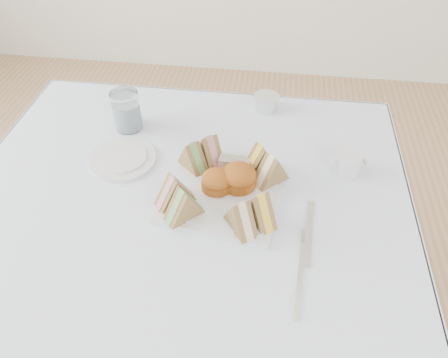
# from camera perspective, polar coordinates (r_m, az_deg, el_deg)

# --- Properties ---
(table) EXTENTS (0.90, 0.90, 0.74)m
(table) POSITION_cam_1_polar(r_m,az_deg,el_deg) (1.25, -4.77, -16.55)
(table) COLOR brown
(table) RESTS_ON floor
(tablecloth) EXTENTS (1.02, 1.02, 0.01)m
(tablecloth) POSITION_cam_1_polar(r_m,az_deg,el_deg) (0.95, -6.05, -5.02)
(tablecloth) COLOR #D1DFFC
(tablecloth) RESTS_ON table
(serving_plate) EXTENTS (0.29, 0.29, 0.01)m
(serving_plate) POSITION_cam_1_polar(r_m,az_deg,el_deg) (0.98, 0.00, -1.88)
(serving_plate) COLOR silver
(serving_plate) RESTS_ON tablecloth
(sandwich_fl_a) EXTENTS (0.09, 0.09, 0.08)m
(sandwich_fl_a) POSITION_cam_1_polar(r_m,az_deg,el_deg) (0.93, -6.50, -1.38)
(sandwich_fl_a) COLOR brown
(sandwich_fl_a) RESTS_ON serving_plate
(sandwich_fl_b) EXTENTS (0.09, 0.09, 0.08)m
(sandwich_fl_b) POSITION_cam_1_polar(r_m,az_deg,el_deg) (0.91, -5.30, -3.17)
(sandwich_fl_b) COLOR brown
(sandwich_fl_b) RESTS_ON serving_plate
(sandwich_fr_a) EXTENTS (0.08, 0.09, 0.07)m
(sandwich_fr_a) POSITION_cam_1_polar(r_m,az_deg,el_deg) (0.90, 4.68, -3.66)
(sandwich_fr_a) COLOR brown
(sandwich_fr_a) RESTS_ON serving_plate
(sandwich_fr_b) EXTENTS (0.08, 0.09, 0.07)m
(sandwich_fr_b) POSITION_cam_1_polar(r_m,az_deg,el_deg) (0.88, 2.21, -4.75)
(sandwich_fr_b) COLOR brown
(sandwich_fr_b) RESTS_ON serving_plate
(sandwich_bl_a) EXTENTS (0.09, 0.08, 0.07)m
(sandwich_bl_a) POSITION_cam_1_polar(r_m,az_deg,el_deg) (1.02, -4.12, 3.13)
(sandwich_bl_a) COLOR brown
(sandwich_bl_a) RESTS_ON serving_plate
(sandwich_bl_b) EXTENTS (0.08, 0.09, 0.08)m
(sandwich_bl_b) POSITION_cam_1_polar(r_m,az_deg,el_deg) (1.03, -1.88, 3.99)
(sandwich_bl_b) COLOR brown
(sandwich_bl_b) RESTS_ON serving_plate
(sandwich_br_a) EXTENTS (0.09, 0.09, 0.08)m
(sandwich_br_a) POSITION_cam_1_polar(r_m,az_deg,el_deg) (0.98, 6.17, 1.35)
(sandwich_br_a) COLOR brown
(sandwich_br_a) RESTS_ON serving_plate
(sandwich_br_b) EXTENTS (0.09, 0.08, 0.07)m
(sandwich_br_b) POSITION_cam_1_polar(r_m,az_deg,el_deg) (1.01, 4.74, 2.79)
(sandwich_br_b) COLOR brown
(sandwich_br_b) RESTS_ON serving_plate
(scone_left) EXTENTS (0.07, 0.07, 0.05)m
(scone_left) POSITION_cam_1_polar(r_m,az_deg,el_deg) (0.97, -0.96, -0.25)
(scone_left) COLOR brown
(scone_left) RESTS_ON serving_plate
(scone_right) EXTENTS (0.10, 0.10, 0.05)m
(scone_right) POSITION_cam_1_polar(r_m,az_deg,el_deg) (0.98, 1.96, 0.27)
(scone_right) COLOR brown
(scone_right) RESTS_ON serving_plate
(pastry_slice) EXTENTS (0.07, 0.03, 0.03)m
(pastry_slice) POSITION_cam_1_polar(r_m,az_deg,el_deg) (1.02, 1.40, 1.93)
(pastry_slice) COLOR #D2B589
(pastry_slice) RESTS_ON serving_plate
(side_plate) EXTENTS (0.20, 0.20, 0.01)m
(side_plate) POSITION_cam_1_polar(r_m,az_deg,el_deg) (1.10, -13.07, 2.54)
(side_plate) COLOR silver
(side_plate) RESTS_ON tablecloth
(water_glass) EXTENTS (0.09, 0.09, 0.11)m
(water_glass) POSITION_cam_1_polar(r_m,az_deg,el_deg) (1.18, -12.61, 8.72)
(water_glass) COLOR white
(water_glass) RESTS_ON tablecloth
(tea_strainer) EXTENTS (0.09, 0.09, 0.04)m
(tea_strainer) POSITION_cam_1_polar(r_m,az_deg,el_deg) (1.25, 5.55, 9.82)
(tea_strainer) COLOR silver
(tea_strainer) RESTS_ON tablecloth
(knife) EXTENTS (0.03, 0.18, 0.00)m
(knife) POSITION_cam_1_polar(r_m,az_deg,el_deg) (0.93, 11.04, -6.83)
(knife) COLOR silver
(knife) RESTS_ON tablecloth
(fork) EXTENTS (0.02, 0.18, 0.00)m
(fork) POSITION_cam_1_polar(r_m,az_deg,el_deg) (0.85, 9.86, -12.69)
(fork) COLOR silver
(fork) RESTS_ON tablecloth
(creamer_jug) EXTENTS (0.08, 0.08, 0.06)m
(creamer_jug) POSITION_cam_1_polar(r_m,az_deg,el_deg) (1.07, 15.91, 2.05)
(creamer_jug) COLOR silver
(creamer_jug) RESTS_ON tablecloth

